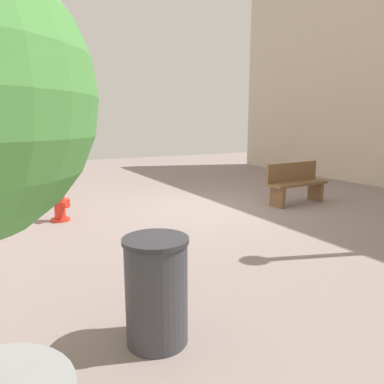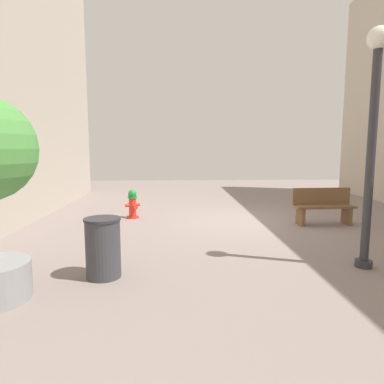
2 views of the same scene
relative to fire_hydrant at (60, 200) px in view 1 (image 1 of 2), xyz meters
The scene contains 4 objects.
ground_plane 3.17m from the fire_hydrant, behind, with size 23.40×23.40×0.00m, color gray.
fire_hydrant is the anchor object (origin of this frame).
bench_near 5.20m from the fire_hydrant, 168.71° to the left, with size 1.59×0.52×0.95m.
trash_bin 4.49m from the fire_hydrant, 91.56° to the left, with size 0.56×0.56×0.94m.
Camera 1 is at (4.07, 6.65, 1.88)m, focal length 33.60 mm.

